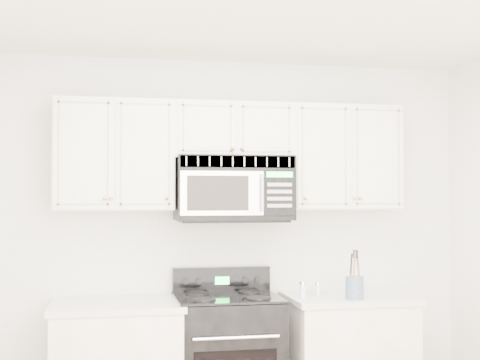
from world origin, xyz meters
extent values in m
cube|color=white|center=(0.00, 1.75, 1.30)|extent=(3.50, 0.01, 2.60)
cube|color=silver|center=(-0.80, 1.44, 0.90)|extent=(0.86, 0.65, 0.04)
cube|color=silver|center=(0.80, 1.44, 0.90)|extent=(0.86, 0.65, 0.04)
cylinder|color=silver|center=(-0.06, 1.12, 0.72)|extent=(0.56, 0.02, 0.02)
cube|color=black|center=(-0.06, 1.45, 0.93)|extent=(0.70, 0.60, 0.02)
cube|color=black|center=(-0.06, 1.71, 1.01)|extent=(0.70, 0.08, 0.19)
cube|color=#29E648|center=(-0.06, 1.67, 1.01)|extent=(0.10, 0.00, 0.06)
cube|color=white|center=(-0.82, 1.58, 1.90)|extent=(0.80, 0.33, 0.75)
cube|color=white|center=(0.82, 1.58, 1.90)|extent=(0.80, 0.33, 0.75)
cube|color=white|center=(0.00, 1.58, 2.08)|extent=(0.84, 0.33, 0.39)
sphere|color=#D99F4E|center=(-0.84, 1.40, 1.60)|extent=(0.03, 0.03, 0.03)
sphere|color=#D99F4E|center=(-0.48, 1.40, 1.60)|extent=(0.03, 0.03, 0.03)
sphere|color=#D99F4E|center=(0.48, 1.40, 1.60)|extent=(0.03, 0.03, 0.03)
sphere|color=#D99F4E|center=(0.84, 1.40, 1.60)|extent=(0.03, 0.03, 0.03)
sphere|color=#D99F4E|center=(-0.03, 1.40, 1.94)|extent=(0.03, 0.03, 0.03)
sphere|color=#D99F4E|center=(0.03, 1.40, 1.94)|extent=(0.03, 0.03, 0.03)
cylinder|color=#A62206|center=(-0.03, 1.40, 1.89)|extent=(0.00, 0.00, 0.10)
sphere|color=#D99F4E|center=(-0.03, 1.40, 1.83)|extent=(0.03, 0.03, 0.03)
cube|color=black|center=(0.00, 1.55, 1.67)|extent=(0.81, 0.40, 0.44)
cube|color=#A7A6A1|center=(0.00, 1.35, 1.85)|extent=(0.79, 0.01, 0.08)
cube|color=silver|center=(-0.11, 1.34, 1.64)|extent=(0.56, 0.01, 0.30)
cube|color=black|center=(-0.14, 1.34, 1.64)|extent=(0.42, 0.01, 0.23)
cube|color=black|center=(0.28, 1.34, 1.64)|extent=(0.22, 0.01, 0.30)
cube|color=#29E648|center=(0.28, 1.34, 1.76)|extent=(0.18, 0.00, 0.04)
cylinder|color=silver|center=(0.16, 1.31, 1.64)|extent=(0.02, 0.02, 0.25)
cylinder|color=slate|center=(0.78, 1.24, 1.00)|extent=(0.12, 0.12, 0.15)
cylinder|color=brown|center=(0.81, 1.24, 1.07)|extent=(0.01, 0.01, 0.26)
cylinder|color=black|center=(0.76, 1.27, 1.08)|extent=(0.01, 0.01, 0.29)
cylinder|color=brown|center=(0.76, 1.21, 1.09)|extent=(0.01, 0.01, 0.31)
cylinder|color=black|center=(0.81, 1.24, 1.07)|extent=(0.01, 0.01, 0.26)
cylinder|color=brown|center=(0.76, 1.27, 1.08)|extent=(0.01, 0.01, 0.29)
cylinder|color=silver|center=(0.45, 1.36, 0.97)|extent=(0.04, 0.04, 0.09)
cylinder|color=silver|center=(0.45, 1.36, 1.02)|extent=(0.05, 0.05, 0.02)
cylinder|color=silver|center=(0.58, 1.44, 0.96)|extent=(0.04, 0.04, 0.08)
cylinder|color=silver|center=(0.58, 1.44, 1.00)|extent=(0.04, 0.04, 0.01)
camera|label=1|loc=(-0.84, -3.05, 1.61)|focal=50.00mm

